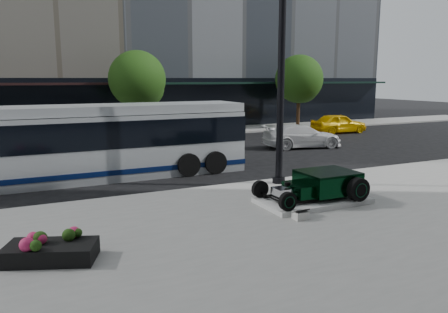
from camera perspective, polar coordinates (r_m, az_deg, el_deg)
name	(u,v)px	position (r m, az deg, el deg)	size (l,w,h in m)	color
ground	(196,177)	(17.81, -3.67, -2.70)	(120.00, 120.00, 0.00)	black
sidewalk_near	(398,283)	(9.37, 21.74, -15.15)	(70.00, 17.00, 0.12)	gray
sidewalk_far	(121,136)	(31.07, -13.28, 2.67)	(70.00, 4.00, 0.12)	gray
street_trees	(139,81)	(30.18, -11.03, 9.61)	(29.80, 3.80, 5.70)	black
display_plinth	(313,200)	(14.00, 11.49, -5.64)	(3.40, 1.80, 0.15)	silver
hot_rod	(322,184)	(14.07, 12.65, -3.49)	(3.22, 2.00, 0.81)	black
info_plaque	(301,215)	(12.33, 9.98, -7.51)	(0.40, 0.30, 0.31)	silver
lamppost	(281,76)	(15.97, 7.46, 10.42)	(0.47, 0.47, 8.51)	black
flower_planter	(51,251)	(10.19, -21.69, -11.37)	(2.08, 1.55, 0.61)	black
transit_bus	(97,141)	(18.09, -16.27, 1.90)	(12.12, 2.88, 2.92)	silver
white_sedan	(302,136)	(25.65, 10.16, 2.63)	(1.87, 4.60, 1.34)	white
yellow_taxi	(338,123)	(33.17, 14.73, 4.21)	(1.69, 4.19, 1.43)	yellow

